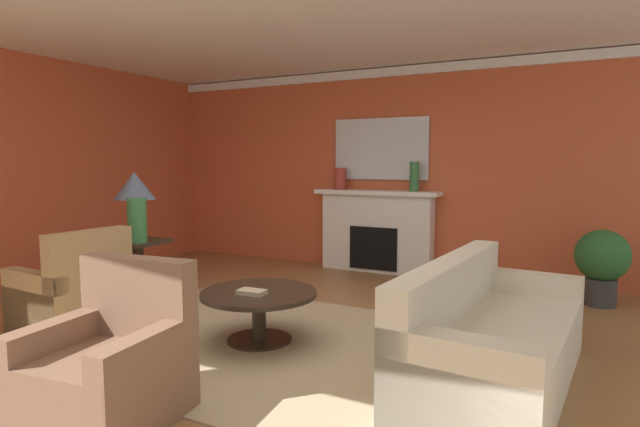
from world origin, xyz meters
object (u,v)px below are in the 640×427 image
potted_plant (602,261)px  table_lamp (135,193)px  sofa (491,341)px  mantel_mirror (381,149)px  vase_mantel_right (414,177)px  vase_mantel_left (340,179)px  vase_on_side_table (137,220)px  armchair_facing_fireplace (109,371)px  side_table (137,267)px  coffee_table (259,304)px  fireplace (377,233)px  armchair_near_window (73,297)px

potted_plant → table_lamp: bearing=-153.9°
sofa → table_lamp: size_ratio=2.88×
mantel_mirror → table_lamp: 3.40m
vase_mantel_right → potted_plant: size_ratio=0.48×
vase_mantel_left → vase_on_side_table: bearing=-110.6°
armchair_facing_fireplace → potted_plant: (2.68, 4.21, 0.19)m
sofa → vase_mantel_left: vase_mantel_left is taller
side_table → vase_mantel_right: vase_mantel_right is taller
table_lamp → vase_mantel_left: (1.21, 2.70, 0.09)m
mantel_mirror → vase_on_side_table: bearing=-118.3°
table_lamp → potted_plant: bearing=26.1°
sofa → coffee_table: 1.91m
vase_mantel_left → mantel_mirror: bearing=17.2°
coffee_table → table_lamp: size_ratio=1.33×
mantel_mirror → fireplace: bearing=-90.0°
armchair_near_window → fireplace: bearing=66.7°
coffee_table → vase_on_side_table: bearing=170.1°
sofa → vase_mantel_right: 3.55m
vase_on_side_table → armchair_facing_fireplace: bearing=-47.0°
vase_mantel_right → vase_on_side_table: vase_mantel_right is taller
table_lamp → vase_on_side_table: 0.34m
fireplace → sofa: size_ratio=0.83×
side_table → vase_on_side_table: bearing=-38.7°
fireplace → sofa: 3.72m
fireplace → side_table: size_ratio=2.57×
armchair_near_window → sofa: bearing=9.4°
mantel_mirror → potted_plant: bearing=-12.7°
armchair_near_window → vase_mantel_right: 4.35m
armchair_near_window → coffee_table: 1.82m
mantel_mirror → side_table: mantel_mirror is taller
armchair_facing_fireplace → mantel_mirror: bearing=91.4°
armchair_near_window → vase_mantel_left: bearing=74.1°
mantel_mirror → armchair_facing_fireplace: bearing=-88.6°
sofa → vase_mantel_right: bearing=116.5°
armchair_facing_fireplace → vase_on_side_table: 2.61m
armchair_near_window → side_table: size_ratio=1.36×
armchair_facing_fireplace → side_table: 2.72m
mantel_mirror → sofa: 4.07m
armchair_near_window → vase_mantel_right: (2.14, 3.64, 1.05)m
side_table → vase_mantel_right: 3.68m
vase_mantel_right → potted_plant: (2.25, -0.46, -0.87)m
sofa → armchair_facing_fireplace: size_ratio=2.28×
table_lamp → coffee_table: bearing=-12.6°
fireplace → sofa: fireplace is taller
side_table → vase_on_side_table: vase_on_side_table is taller
fireplace → armchair_facing_fireplace: size_ratio=1.89×
side_table → mantel_mirror: bearing=58.5°
vase_mantel_left → potted_plant: bearing=-7.8°
sofa → coffee_table: sofa is taller
sofa → vase_on_side_table: bearing=176.6°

